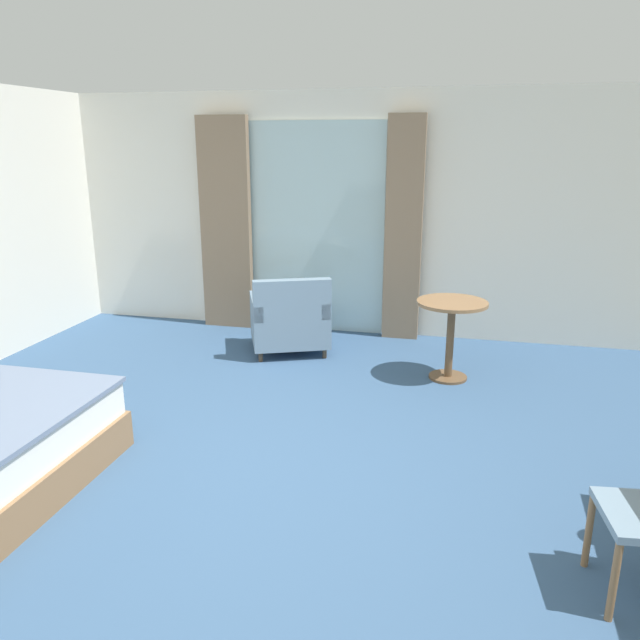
{
  "coord_description": "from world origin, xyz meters",
  "views": [
    {
      "loc": [
        1.3,
        -3.29,
        2.11
      ],
      "look_at": [
        0.47,
        0.26,
        1.05
      ],
      "focal_mm": 34.47,
      "sensor_mm": 36.0,
      "label": 1
    }
  ],
  "objects": [
    {
      "name": "curtain_panel_left",
      "position": [
        -1.36,
        3.3,
        1.2
      ],
      "size": [
        0.59,
        0.1,
        2.39
      ],
      "primitive_type": "cube",
      "color": "#897056",
      "rests_on": "ground"
    },
    {
      "name": "curtain_panel_right",
      "position": [
        0.67,
        3.3,
        1.2
      ],
      "size": [
        0.39,
        0.1,
        2.39
      ],
      "primitive_type": "cube",
      "color": "#897056",
      "rests_on": "ground"
    },
    {
      "name": "round_cafe_table",
      "position": [
        1.24,
        2.15,
        0.54
      ],
      "size": [
        0.64,
        0.64,
        0.74
      ],
      "color": "olive",
      "rests_on": "ground"
    },
    {
      "name": "ground",
      "position": [
        0.0,
        0.0,
        -0.05
      ],
      "size": [
        6.96,
        7.49,
        0.1
      ],
      "primitive_type": "cube",
      "color": "#38567A"
    },
    {
      "name": "balcony_glass_door",
      "position": [
        -0.34,
        3.4,
        1.17
      ],
      "size": [
        1.58,
        0.02,
        2.33
      ],
      "primitive_type": "cube",
      "color": "silver",
      "rests_on": "ground"
    },
    {
      "name": "wall_back",
      "position": [
        0.0,
        3.48,
        1.33
      ],
      "size": [
        6.56,
        0.12,
        2.65
      ],
      "primitive_type": "cube",
      "color": "white",
      "rests_on": "ground"
    },
    {
      "name": "armchair_by_window",
      "position": [
        -0.39,
        2.55,
        0.34
      ],
      "size": [
        0.98,
        0.96,
        0.82
      ],
      "color": "gray",
      "rests_on": "ground"
    }
  ]
}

